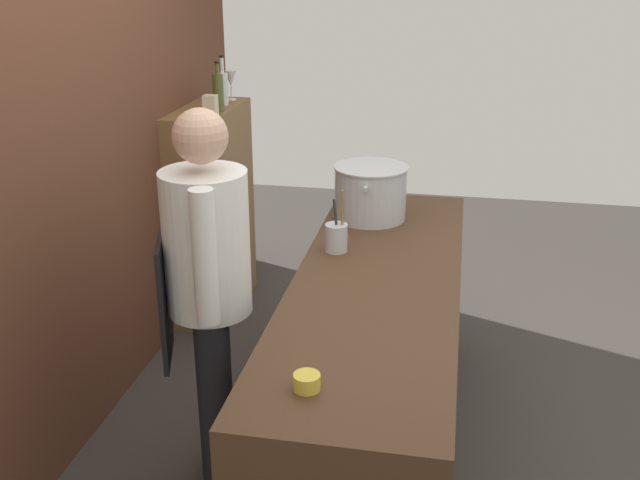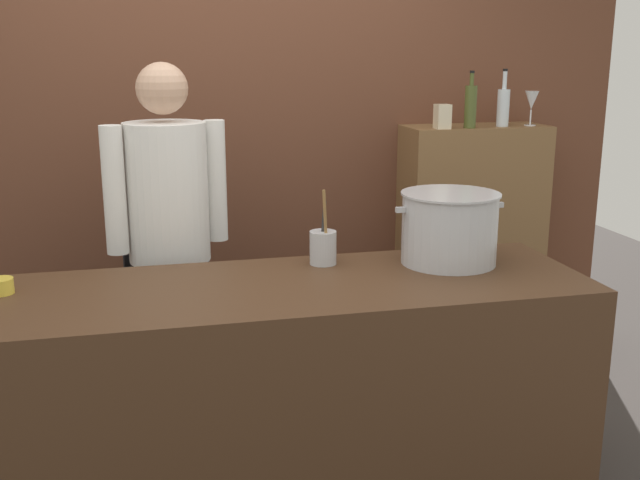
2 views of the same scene
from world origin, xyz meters
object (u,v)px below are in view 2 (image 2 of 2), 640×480
Objects in this scene: wine_bottle_clear at (503,106)px; spice_tin_cream at (442,117)px; wine_glass_tall at (532,101)px; chef at (169,231)px; butter_jar at (0,286)px; utensil_crock at (323,247)px; wine_bottle_olive at (471,106)px; stockpot_large at (449,228)px.

wine_bottle_clear reaches higher than spice_tin_cream.
chef is at bearing -165.92° from wine_glass_tall.
butter_jar is at bearing -158.06° from wine_glass_tall.
chef is 5.60× the size of utensil_crock.
wine_glass_tall reaches higher than utensil_crock.
spice_tin_cream reaches higher than utensil_crock.
chef is 1.68m from wine_bottle_olive.
butter_jar is 2.74m from wine_glass_tall.
wine_glass_tall is (2.50, 1.01, 0.52)m from butter_jar.
utensil_crock is at bearing -146.09° from wine_glass_tall.
butter_jar is at bearing -153.99° from spice_tin_cream.
spice_tin_cream is (0.35, 0.96, 0.34)m from stockpot_large.
stockpot_large is 3.57× the size of spice_tin_cream.
wine_bottle_clear is 0.16m from wine_glass_tall.
utensil_crock is at bearing 168.82° from stockpot_large.
wine_bottle_olive is 0.36m from wine_glass_tall.
wine_bottle_clear is at bearing 177.53° from chef.
chef reaches higher than wine_bottle_clear.
wine_bottle_olive is (2.13, 0.97, 0.50)m from butter_jar.
wine_bottle_olive reaches higher than wine_glass_tall.
stockpot_large is 1.15m from wine_bottle_olive.
wine_bottle_olive is at bearing 24.41° from butter_jar.
butter_jar is 2.59m from wine_bottle_clear.
wine_glass_tall is at bearing 4.21° from spice_tin_cream.
wine_bottle_olive is 0.20m from wine_bottle_clear.
spice_tin_cream is (1.98, 0.97, 0.45)m from butter_jar.
wine_bottle_olive is at bearing -174.22° from wine_glass_tall.
wine_bottle_olive reaches higher than stockpot_large.
spice_tin_cream is (-0.35, -0.04, -0.04)m from wine_bottle_clear.
spice_tin_cream is (-0.15, -0.00, -0.05)m from wine_bottle_olive.
wine_bottle_olive is 1.58× the size of wine_glass_tall.
utensil_crock is 1.69m from wine_glass_tall.
chef is 0.79m from butter_jar.
spice_tin_cream is at bearing 26.01° from butter_jar.
chef reaches higher than wine_bottle_olive.
chef is 19.02× the size of butter_jar.
stockpot_large is 2.42× the size of wine_glass_tall.
wine_glass_tall is at bearing 21.94° from butter_jar.
wine_glass_tall reaches higher than spice_tin_cream.
chef reaches higher than utensil_crock.
butter_jar is 0.71× the size of spice_tin_cream.
spice_tin_cream reaches higher than butter_jar.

